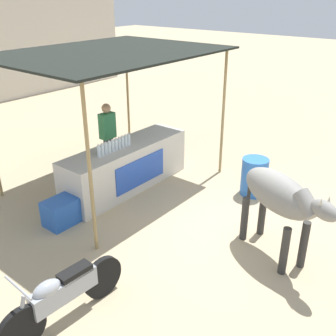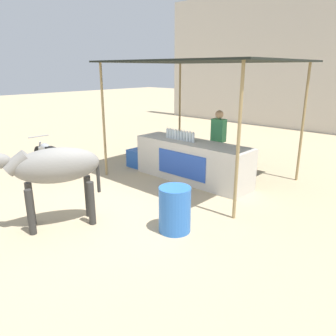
% 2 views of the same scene
% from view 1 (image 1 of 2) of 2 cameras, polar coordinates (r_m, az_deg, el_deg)
% --- Properties ---
extents(ground_plane, '(60.00, 60.00, 0.00)m').
position_cam_1_polar(ground_plane, '(7.28, 6.72, -7.71)').
color(ground_plane, tan).
extents(stall_counter, '(3.00, 0.82, 0.96)m').
position_cam_1_polar(stall_counter, '(8.26, -6.05, 0.23)').
color(stall_counter, beige).
rests_on(stall_counter, ground).
extents(stall_awning, '(4.20, 3.20, 2.80)m').
position_cam_1_polar(stall_awning, '(7.84, -8.43, 15.63)').
color(stall_awning, black).
rests_on(stall_awning, ground).
extents(water_bottle_row, '(0.88, 0.07, 0.25)m').
position_cam_1_polar(water_bottle_row, '(7.77, -7.79, 3.30)').
color(water_bottle_row, silver).
rests_on(water_bottle_row, stall_counter).
extents(vendor_behind_counter, '(0.34, 0.22, 1.65)m').
position_cam_1_polar(vendor_behind_counter, '(8.77, -8.67, 4.17)').
color(vendor_behind_counter, '#383842').
rests_on(vendor_behind_counter, ground).
extents(cooler_box, '(0.60, 0.44, 0.48)m').
position_cam_1_polar(cooler_box, '(7.30, -15.19, -6.18)').
color(cooler_box, blue).
rests_on(cooler_box, ground).
extents(water_barrel, '(0.53, 0.53, 0.77)m').
position_cam_1_polar(water_barrel, '(8.18, 12.40, -1.22)').
color(water_barrel, blue).
rests_on(water_barrel, ground).
extents(cow, '(1.11, 1.80, 1.44)m').
position_cam_1_polar(cow, '(6.12, 15.95, -4.06)').
color(cow, gray).
rests_on(cow, ground).
extents(motorcycle_parked, '(1.80, 0.55, 0.90)m').
position_cam_1_polar(motorcycle_parked, '(5.26, -14.98, -17.26)').
color(motorcycle_parked, black).
rests_on(motorcycle_parked, ground).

